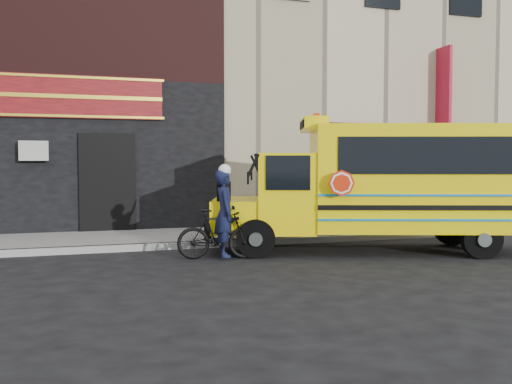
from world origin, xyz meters
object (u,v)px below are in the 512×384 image
Objects in this scene: school_bus at (385,183)px; sign_pole at (447,177)px; cyclist at (225,216)px; bicycle at (219,234)px.

sign_pole is at bearing 31.37° from school_bus.
cyclist is at bearing -165.51° from sign_pole.
cyclist is (-6.50, -1.68, -0.70)m from sign_pole.
cyclist is at bearing 178.78° from school_bus.
sign_pole is 6.92m from bicycle.
sign_pole is (2.88, 1.76, 0.07)m from school_bus.
bicycle is (-6.63, -1.67, -1.08)m from sign_pole.
school_bus is 4.27× the size of bicycle.
school_bus is 3.38m from sign_pole.
bicycle is at bearing 178.66° from school_bus.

